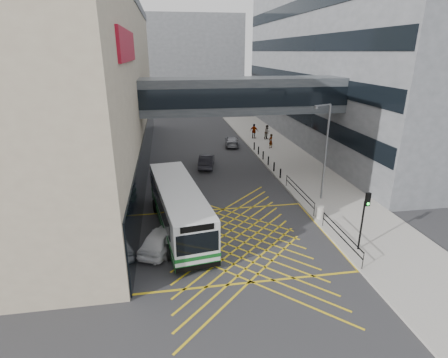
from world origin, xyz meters
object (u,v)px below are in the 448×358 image
car_white (162,238)px  pedestrian_a (271,141)px  bus (179,206)px  street_lamp (325,147)px  litter_bin (320,212)px  pedestrian_b (267,132)px  car_silver (232,141)px  traffic_light (365,213)px  car_dark (207,161)px  pedestrian_c (254,131)px

car_white → pedestrian_a: (12.88, 20.86, 0.33)m
car_white → bus: bearing=-92.5°
street_lamp → pedestrian_a: street_lamp is taller
litter_bin → pedestrian_b: pedestrian_b is taller
car_silver → traffic_light: size_ratio=1.13×
street_lamp → traffic_light: bearing=-120.6°
street_lamp → pedestrian_b: bearing=61.9°
car_white → car_silver: 24.83m
car_dark → traffic_light: 18.98m
car_white → street_lamp: (12.34, 5.29, 3.71)m
pedestrian_a → pedestrian_c: size_ratio=0.88×
car_dark → street_lamp: (7.88, -9.94, 3.74)m
litter_bin → pedestrian_a: bearing=84.1°
pedestrian_b → pedestrian_c: (-1.64, 0.63, 0.04)m
bus → car_silver: bearing=62.3°
car_dark → litter_bin: car_dark is taller
car_white → car_dark: car_white is taller
traffic_light → car_white: bearing=165.9°
bus → pedestrian_a: (11.73, 18.43, -0.61)m
car_silver → pedestrian_b: bearing=-149.5°
car_white → car_dark: 15.87m
bus → pedestrian_a: size_ratio=6.43×
car_dark → car_silver: size_ratio=1.02×
traffic_light → pedestrian_a: bearing=83.7°
car_silver → pedestrian_c: size_ratio=2.12×
pedestrian_a → pedestrian_b: bearing=-139.8°
street_lamp → pedestrian_b: (1.40, 20.09, -3.31)m
street_lamp → litter_bin: street_lamp is taller
pedestrian_b → pedestrian_c: pedestrian_c is taller
bus → litter_bin: bus is taller
traffic_light → car_silver: bearing=93.7°
car_dark → pedestrian_c: (7.64, 10.77, 0.48)m
pedestrian_c → car_silver: bearing=66.1°
bus → traffic_light: bearing=-32.7°
car_silver → traffic_light: (2.91, -25.60, 1.91)m
pedestrian_a → traffic_light: bearing=47.5°
car_silver → traffic_light: 25.83m
bus → pedestrian_c: (10.95, 23.56, -0.49)m
street_lamp → litter_bin: (-1.41, -3.22, -3.81)m
traffic_light → street_lamp: 7.86m
car_white → pedestrian_a: size_ratio=2.54×
car_silver → pedestrian_b: (5.17, 2.08, 0.45)m
traffic_light → pedestrian_c: traffic_light is taller
car_dark → street_lamp: 13.22m
car_silver → litter_bin: car_silver is taller
car_silver → litter_bin: 21.36m
car_silver → pedestrian_b: pedestrian_b is taller
traffic_light → litter_bin: size_ratio=4.24×
car_dark → pedestrian_c: size_ratio=2.16×
bus → pedestrian_c: 25.99m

